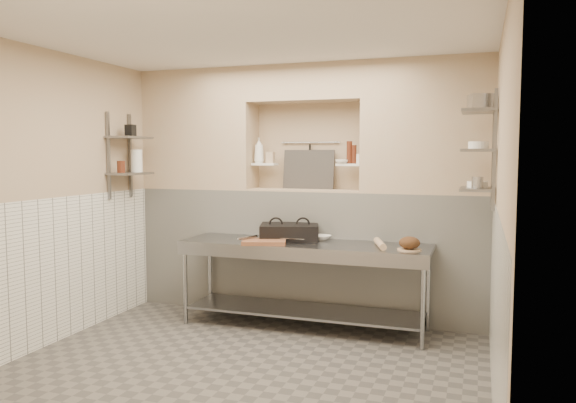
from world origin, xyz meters
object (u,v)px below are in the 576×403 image
at_px(mixing_bowl, 321,238).
at_px(rolling_pin, 380,244).
at_px(jug_left, 137,161).
at_px(bottle_soap, 259,150).
at_px(panini_press, 289,232).
at_px(prep_table, 304,267).
at_px(bread_loaf, 410,243).
at_px(bowl_alcove, 342,162).
at_px(cutting_board, 264,242).

relative_size(mixing_bowl, rolling_pin, 0.47).
bearing_deg(jug_left, bottle_soap, 24.25).
bearing_deg(panini_press, prep_table, -53.54).
bearing_deg(mixing_bowl, rolling_pin, -20.86).
bearing_deg(rolling_pin, jug_left, 179.85).
xyz_separation_m(mixing_bowl, rolling_pin, (0.68, -0.26, 0.01)).
xyz_separation_m(prep_table, rolling_pin, (0.79, -0.01, 0.29)).
distance_m(bottle_soap, jug_left, 1.40).
xyz_separation_m(prep_table, bread_loaf, (1.09, -0.11, 0.33)).
distance_m(rolling_pin, bowl_alcove, 1.10).
bearing_deg(prep_table, bread_loaf, -5.83).
distance_m(panini_press, bottle_soap, 1.09).
bearing_deg(bottle_soap, prep_table, -38.10).
height_order(rolling_pin, bread_loaf, bread_loaf).
bearing_deg(bottle_soap, cutting_board, -64.83).
distance_m(bowl_alcove, jug_left, 2.32).
distance_m(panini_press, bowl_alcove, 0.97).
bearing_deg(bowl_alcove, cutting_board, -131.52).
relative_size(prep_table, cutting_board, 5.89).
distance_m(cutting_board, bowl_alcove, 1.26).
height_order(prep_table, panini_press, panini_press).
relative_size(rolling_pin, bread_loaf, 2.22).
distance_m(prep_table, cutting_board, 0.50).
bearing_deg(bread_loaf, bottle_soap, 159.52).
bearing_deg(bread_loaf, jug_left, 178.06).
relative_size(bread_loaf, jug_left, 0.78).
xyz_separation_m(bread_loaf, bottle_soap, (-1.81, 0.68, 0.89)).
relative_size(prep_table, bottle_soap, 8.86).
distance_m(cutting_board, bottle_soap, 1.26).
xyz_separation_m(bread_loaf, jug_left, (-3.08, 0.10, 0.77)).
height_order(prep_table, mixing_bowl, mixing_bowl).
relative_size(bread_loaf, bottle_soap, 0.68).
xyz_separation_m(bread_loaf, bowl_alcove, (-0.82, 0.64, 0.76)).
relative_size(prep_table, bread_loaf, 13.03).
relative_size(cutting_board, rolling_pin, 1.00).
distance_m(bottle_soap, bowl_alcove, 1.00).
height_order(cutting_board, bowl_alcove, bowl_alcove).
distance_m(prep_table, mixing_bowl, 0.39).
bearing_deg(jug_left, bowl_alcove, 13.29).
xyz_separation_m(panini_press, rolling_pin, (1.00, -0.17, -0.05)).
xyz_separation_m(prep_table, bowl_alcove, (0.27, 0.53, 1.09)).
height_order(mixing_bowl, rolling_pin, rolling_pin).
bearing_deg(panini_press, rolling_pin, -26.76).
bearing_deg(bottle_soap, mixing_bowl, -21.00).
xyz_separation_m(rolling_pin, bread_loaf, (0.30, -0.10, 0.04)).
xyz_separation_m(cutting_board, jug_left, (-1.63, 0.18, 0.82)).
bearing_deg(bowl_alcove, panini_press, -142.03).
bearing_deg(bowl_alcove, bread_loaf, -37.86).
bearing_deg(prep_table, panini_press, 143.72).
height_order(prep_table, jug_left, jug_left).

